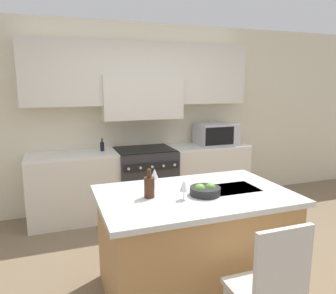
# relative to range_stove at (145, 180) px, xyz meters

# --- Properties ---
(ground_plane) EXTENTS (10.00, 10.00, 0.00)m
(ground_plane) POSITION_rel_range_stove_xyz_m (0.00, -1.85, -0.47)
(ground_plane) COLOR #7A664C
(back_cabinetry) EXTENTS (10.00, 0.46, 2.70)m
(back_cabinetry) POSITION_rel_range_stove_xyz_m (0.00, 0.27, 1.12)
(back_cabinetry) COLOR beige
(back_cabinetry) RESTS_ON ground_plane
(back_counter) EXTENTS (3.17, 0.62, 0.93)m
(back_counter) POSITION_rel_range_stove_xyz_m (0.00, 0.02, -0.00)
(back_counter) COLOR silver
(back_counter) RESTS_ON ground_plane
(range_stove) EXTENTS (0.82, 0.70, 0.94)m
(range_stove) POSITION_rel_range_stove_xyz_m (0.00, 0.00, 0.00)
(range_stove) COLOR #2D2D33
(range_stove) RESTS_ON ground_plane
(microwave) EXTENTS (0.59, 0.44, 0.32)m
(microwave) POSITION_rel_range_stove_xyz_m (1.14, 0.02, 0.62)
(microwave) COLOR #B7B7BC
(microwave) RESTS_ON back_counter
(kitchen_island) EXTENTS (1.65, 1.05, 0.92)m
(kitchen_island) POSITION_rel_range_stove_xyz_m (-0.09, -1.93, -0.01)
(kitchen_island) COLOR #B7844C
(kitchen_island) RESTS_ON ground_plane
(island_chair) EXTENTS (0.42, 0.40, 1.01)m
(island_chair) POSITION_rel_range_stove_xyz_m (0.03, -2.83, 0.10)
(island_chair) COLOR beige
(island_chair) RESTS_ON ground_plane
(wine_bottle) EXTENTS (0.09, 0.09, 0.24)m
(wine_bottle) POSITION_rel_range_stove_xyz_m (-0.50, -1.91, 0.54)
(wine_bottle) COLOR #422314
(wine_bottle) RESTS_ON kitchen_island
(wine_glass_near) EXTENTS (0.07, 0.07, 0.17)m
(wine_glass_near) POSITION_rel_range_stove_xyz_m (-0.25, -2.05, 0.56)
(wine_glass_near) COLOR white
(wine_glass_near) RESTS_ON kitchen_island
(wine_glass_far) EXTENTS (0.07, 0.07, 0.17)m
(wine_glass_far) POSITION_rel_range_stove_xyz_m (-0.37, -1.64, 0.56)
(wine_glass_far) COLOR white
(wine_glass_far) RESTS_ON kitchen_island
(fruit_bowl) EXTENTS (0.26, 0.26, 0.10)m
(fruit_bowl) POSITION_rel_range_stove_xyz_m (-0.04, -2.01, 0.49)
(fruit_bowl) COLOR black
(fruit_bowl) RESTS_ON kitchen_island
(oil_bottle_on_counter) EXTENTS (0.06, 0.06, 0.18)m
(oil_bottle_on_counter) POSITION_rel_range_stove_xyz_m (-0.58, 0.09, 0.53)
(oil_bottle_on_counter) COLOR black
(oil_bottle_on_counter) RESTS_ON back_counter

